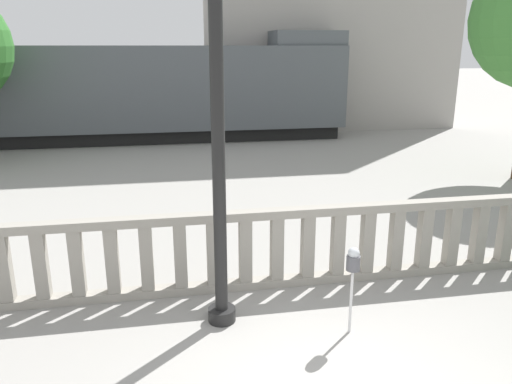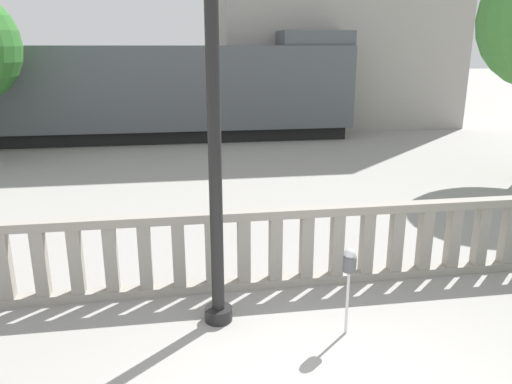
{
  "view_description": "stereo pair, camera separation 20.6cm",
  "coord_description": "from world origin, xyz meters",
  "px_view_note": "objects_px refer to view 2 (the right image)",
  "views": [
    {
      "loc": [
        -1.72,
        -4.32,
        3.9
      ],
      "look_at": [
        -0.17,
        4.16,
        1.37
      ],
      "focal_mm": 35.0,
      "sensor_mm": 36.0,
      "label": 1
    },
    {
      "loc": [
        -1.52,
        -4.36,
        3.9
      ],
      "look_at": [
        -0.17,
        4.16,
        1.37
      ],
      "focal_mm": 35.0,
      "sensor_mm": 36.0,
      "label": 2
    }
  ],
  "objects_px": {
    "lamppost": "(215,149)",
    "train_near": "(76,93)",
    "parking_meter": "(349,265)",
    "train_far": "(211,77)"
  },
  "relations": [
    {
      "from": "parking_meter",
      "to": "train_near",
      "type": "bearing_deg",
      "value": 111.68
    },
    {
      "from": "lamppost",
      "to": "train_far",
      "type": "bearing_deg",
      "value": 86.14
    },
    {
      "from": "lamppost",
      "to": "train_near",
      "type": "distance_m",
      "value": 15.86
    },
    {
      "from": "parking_meter",
      "to": "train_near",
      "type": "relative_size",
      "value": 0.06
    },
    {
      "from": "lamppost",
      "to": "train_near",
      "type": "relative_size",
      "value": 0.22
    },
    {
      "from": "train_far",
      "to": "lamppost",
      "type": "bearing_deg",
      "value": -93.86
    },
    {
      "from": "parking_meter",
      "to": "train_far",
      "type": "distance_m",
      "value": 26.22
    },
    {
      "from": "lamppost",
      "to": "parking_meter",
      "type": "bearing_deg",
      "value": -19.93
    },
    {
      "from": "parking_meter",
      "to": "train_far",
      "type": "relative_size",
      "value": 0.05
    },
    {
      "from": "train_near",
      "to": "train_far",
      "type": "distance_m",
      "value": 12.13
    }
  ]
}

